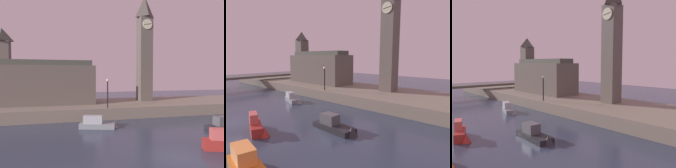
{
  "view_description": "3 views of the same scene",
  "coord_description": "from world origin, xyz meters",
  "views": [
    {
      "loc": [
        -8.51,
        -13.55,
        5.82
      ],
      "look_at": [
        -0.77,
        15.82,
        4.55
      ],
      "focal_mm": 36.0,
      "sensor_mm": 36.0,
      "label": 1
    },
    {
      "loc": [
        22.08,
        -6.98,
        6.88
      ],
      "look_at": [
        0.22,
        15.99,
        2.54
      ],
      "focal_mm": 32.41,
      "sensor_mm": 36.0,
      "label": 2
    },
    {
      "loc": [
        28.1,
        -6.5,
        7.26
      ],
      "look_at": [
        1.89,
        15.93,
        4.2
      ],
      "focal_mm": 38.95,
      "sensor_mm": 36.0,
      "label": 3
    }
  ],
  "objects": [
    {
      "name": "parliament_hall",
      "position": [
        -10.08,
        20.65,
        4.81
      ],
      "size": [
        13.95,
        5.0,
        10.8
      ],
      "color": "#5B544C",
      "rests_on": "far_embankment"
    },
    {
      "name": "far_embankment",
      "position": [
        0.0,
        20.0,
        0.75
      ],
      "size": [
        70.0,
        12.0,
        1.5
      ],
      "primitive_type": "cube",
      "color": "slate",
      "rests_on": "ground"
    },
    {
      "name": "boat_barge_dark",
      "position": [
        9.72,
        5.97,
        0.43
      ],
      "size": [
        5.18,
        1.74,
        1.73
      ],
      "color": "#232328",
      "rests_on": "ground"
    },
    {
      "name": "clock_tower",
      "position": [
        6.2,
        21.13,
        10.35
      ],
      "size": [
        2.32,
        2.37,
        17.12
      ],
      "color": "#5B544C",
      "rests_on": "far_embankment"
    },
    {
      "name": "boat_cruiser_grey",
      "position": [
        -3.68,
        10.09,
        0.49
      ],
      "size": [
        4.53,
        2.21,
        1.59
      ],
      "color": "gray",
      "rests_on": "ground"
    },
    {
      "name": "streetlamp",
      "position": [
        -1.63,
        14.81,
        3.86
      ],
      "size": [
        0.36,
        0.36,
        3.76
      ],
      "color": "black",
      "rests_on": "far_embankment"
    },
    {
      "name": "boat_dinghy_red",
      "position": [
        4.54,
        0.7,
        0.62
      ],
      "size": [
        4.09,
        2.06,
        1.72
      ],
      "color": "maroon",
      "rests_on": "ground"
    }
  ]
}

